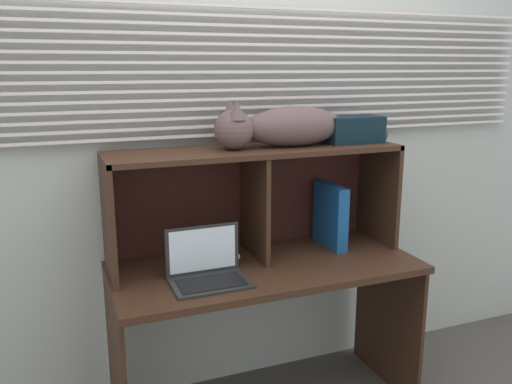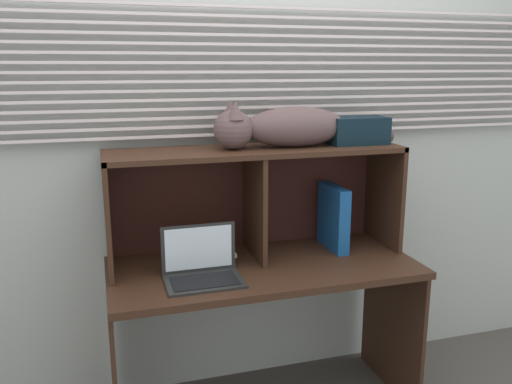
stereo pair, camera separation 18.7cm
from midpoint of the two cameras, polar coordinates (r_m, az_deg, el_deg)
The scene contains 8 objects.
back_panel_with_blinds at distance 2.44m, azimuth -4.09°, elevation 7.13°, with size 4.40×0.08×2.50m.
desk at distance 2.33m, azimuth -1.31°, elevation -11.03°, with size 1.30×0.58×0.70m.
hutch_shelf_unit at distance 2.31m, azimuth -2.65°, elevation 1.12°, with size 1.27×0.34×0.48m.
cat at distance 2.28m, azimuth 0.57°, elevation 7.01°, with size 0.82×0.18×0.20m.
laptop at distance 2.11m, azimuth -7.82°, elevation -8.36°, with size 0.30×0.21×0.21m.
binder_upright at distance 2.47m, azimuth 5.86°, elevation -2.55°, with size 0.06×0.24×0.29m, color #174D90.
book_stack at distance 2.31m, azimuth -7.13°, elevation -6.61°, with size 0.17×0.25×0.07m.
storage_box at distance 2.44m, azimuth 8.18°, elevation 6.68°, with size 0.26×0.15×0.12m, color black.
Camera 1 is at (-0.82, -1.74, 1.53)m, focal length 37.14 mm.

